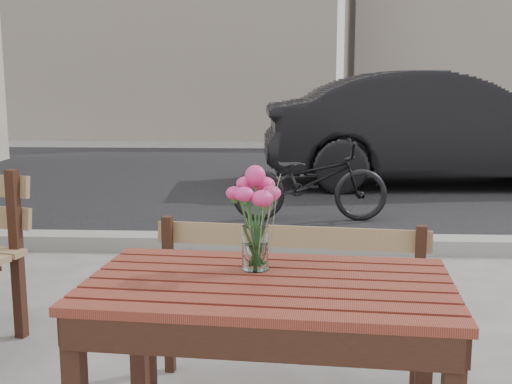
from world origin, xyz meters
The scene contains 6 objects.
street centered at (0.00, 5.06, 0.03)m, with size 30.00×8.12×0.12m.
main_table centered at (-0.13, -0.09, 0.61)m, with size 1.23×0.79×0.73m.
main_bench centered at (-0.06, 0.63, 0.47)m, with size 1.27×0.51×0.77m.
main_vase centered at (-0.18, 0.03, 0.95)m, with size 0.19×0.19×0.36m.
parked_car centered at (1.89, 6.46, 0.74)m, with size 1.57×4.51×1.49m, color black.
bicycle centered at (0.15, 4.15, 0.40)m, with size 0.53×1.52×0.80m, color black.
Camera 1 is at (-0.07, -2.08, 1.36)m, focal length 45.00 mm.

